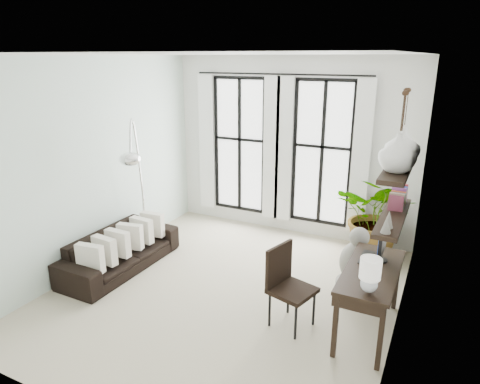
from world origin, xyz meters
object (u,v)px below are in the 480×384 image
Objects in this scene: desk at (370,276)px; sofa at (120,251)px; buddha at (357,265)px; arc_lamp at (135,154)px; desk_chair at (286,281)px; plant at (378,217)px.

sofa is at bearing -179.89° from desk.
arc_lamp is at bearing -171.30° from buddha.
desk reaches higher than desk_chair.
desk is (0.25, -2.17, 0.06)m from plant.
plant is at bearing 27.73° from arc_lamp.
arc_lamp reaches higher than desk.
plant reaches higher than buddha.
desk is at bearing -70.93° from buddha.
plant is 1.00× the size of desk.
buddha reaches higher than sofa.
sofa is 4.14m from plant.
plant is 1.44× the size of buddha.
desk is at bearing -83.42° from plant.
buddha is at bearing 8.70° from arc_lamp.
arc_lamp reaches higher than sofa.
desk reaches higher than buddha.
desk_chair is at bearing -119.17° from buddha.
desk_chair is 1.29m from buddha.
sofa is 2.08× the size of buddha.
desk_chair reaches higher than buddha.
sofa is 3.77m from desk.
desk_chair is 1.05× the size of buddha.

